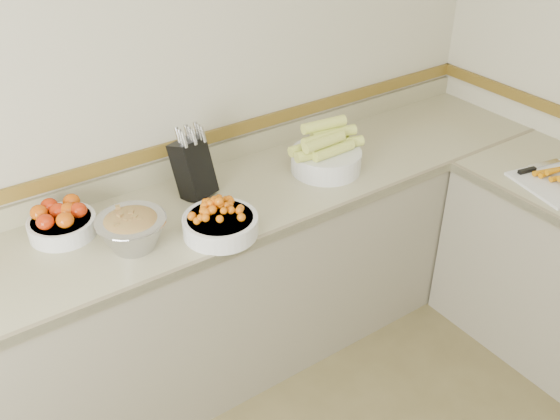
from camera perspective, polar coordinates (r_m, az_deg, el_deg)
back_wall at (r=2.70m, az=-14.32°, el=9.25°), size 4.00×0.00×4.00m
counter_back at (r=2.88m, az=-9.56°, el=-8.42°), size 4.00×0.65×1.08m
knife_block at (r=2.71m, az=-7.96°, el=3.92°), size 0.18×0.20×0.33m
tomato_bowl at (r=2.61m, az=-19.35°, el=-0.99°), size 0.27×0.27×0.13m
cherry_tomato_bowl at (r=2.48m, az=-5.49°, el=-1.09°), size 0.30×0.30×0.16m
corn_bowl at (r=2.91m, az=4.23°, el=5.11°), size 0.37×0.33×0.24m
rhubarb_bowl at (r=2.45m, az=-13.39°, el=-1.73°), size 0.27×0.27×0.16m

